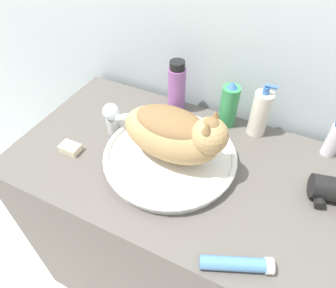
# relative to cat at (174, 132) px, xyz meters

# --- Properties ---
(wall_back) EXTENTS (8.00, 0.05, 2.40)m
(wall_back) POSITION_rel_cat_xyz_m (0.04, 0.37, 0.18)
(wall_back) COLOR silver
(wall_back) RESTS_ON ground_plane
(vanity_counter) EXTENTS (1.14, 0.61, 0.89)m
(vanity_counter) POSITION_rel_cat_xyz_m (0.04, 0.01, -0.58)
(vanity_counter) COLOR #56514C
(vanity_counter) RESTS_ON ground_plane
(sink_basin) EXTENTS (0.43, 0.43, 0.04)m
(sink_basin) POSITION_rel_cat_xyz_m (-0.01, -0.00, -0.11)
(sink_basin) COLOR silver
(sink_basin) RESTS_ON vanity_counter
(cat) EXTENTS (0.33, 0.24, 0.19)m
(cat) POSITION_rel_cat_xyz_m (0.00, 0.00, 0.00)
(cat) COLOR tan
(cat) RESTS_ON sink_basin
(faucet) EXTENTS (0.14, 0.06, 0.13)m
(faucet) POSITION_rel_cat_xyz_m (-0.25, 0.04, -0.06)
(faucet) COLOR silver
(faucet) RESTS_ON vanity_counter
(soap_pump_bottle) EXTENTS (0.06, 0.06, 0.20)m
(soap_pump_bottle) POSITION_rel_cat_xyz_m (0.20, 0.26, -0.05)
(soap_pump_bottle) COLOR silver
(soap_pump_bottle) RESTS_ON vanity_counter
(mouthwash_bottle) EXTENTS (0.06, 0.06, 0.20)m
(mouthwash_bottle) POSITION_rel_cat_xyz_m (-0.11, 0.26, -0.03)
(mouthwash_bottle) COLOR #93569E
(mouthwash_bottle) RESTS_ON vanity_counter
(spray_bottle_trigger) EXTENTS (0.06, 0.06, 0.18)m
(spray_bottle_trigger) POSITION_rel_cat_xyz_m (0.09, 0.26, -0.05)
(spray_bottle_trigger) COLOR #338C4C
(spray_bottle_trigger) RESTS_ON vanity_counter
(deodorant_stick) EXTENTS (0.05, 0.05, 0.15)m
(deodorant_stick) POSITION_rel_cat_xyz_m (0.44, 0.26, -0.06)
(deodorant_stick) COLOR silver
(deodorant_stick) RESTS_ON vanity_counter
(cream_tube) EXTENTS (0.17, 0.10, 0.04)m
(cream_tube) POSITION_rel_cat_xyz_m (0.28, -0.24, -0.11)
(cream_tube) COLOR #4C7FB2
(cream_tube) RESTS_ON vanity_counter
(soap_bar) EXTENTS (0.07, 0.04, 0.02)m
(soap_bar) POSITION_rel_cat_xyz_m (-0.33, -0.10, -0.12)
(soap_bar) COLOR beige
(soap_bar) RESTS_ON vanity_counter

